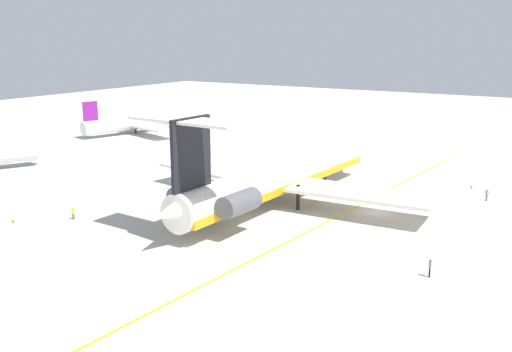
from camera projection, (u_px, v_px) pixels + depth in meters
name	position (u px, v px, depth m)	size (l,w,h in m)	color
ground	(377.00, 212.00, 75.20)	(325.56, 325.56, 0.00)	#B7B5AD
main_jetliner	(275.00, 178.00, 77.47)	(48.11, 42.72, 14.01)	silver
airliner_mid_left	(138.00, 123.00, 136.16)	(27.54, 27.54, 8.34)	silver
ground_crew_near_nose	(487.00, 193.00, 80.14)	(0.28, 0.43, 1.73)	black
ground_crew_near_tail	(73.00, 211.00, 72.00)	(0.34, 0.30, 1.65)	black
ground_crew_portside	(430.00, 266.00, 54.68)	(0.37, 0.33, 1.82)	black
safety_cone_nose	(471.00, 187.00, 86.86)	(0.40, 0.40, 0.55)	#EA590F
safety_cone_wingtip	(13.00, 221.00, 70.85)	(0.40, 0.40, 0.55)	#EA590F
taxiway_centreline	(343.00, 213.00, 74.62)	(88.09, 0.36, 0.01)	gold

